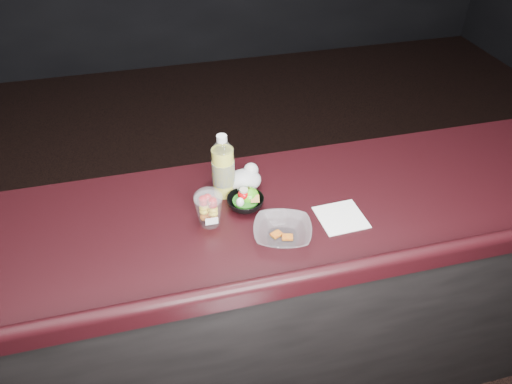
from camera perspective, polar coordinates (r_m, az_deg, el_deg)
room_shell at (r=1.12m, az=1.81°, el=19.87°), size 8.00×8.00×8.00m
counter at (r=2.15m, az=-1.11°, el=-12.86°), size 4.06×0.71×1.02m
lemonade_bottle at (r=1.82m, az=-3.76°, el=2.51°), size 0.08×0.08×0.25m
fruit_cup at (r=1.71m, az=-5.42°, el=-1.71°), size 0.10×0.10×0.14m
green_apple at (r=1.81m, az=-0.81°, el=-0.47°), size 0.07×0.07×0.08m
plastic_bag at (r=1.88m, az=-1.29°, el=1.48°), size 0.13×0.11×0.10m
snack_bowl at (r=1.80m, az=-1.25°, el=-1.11°), size 0.17×0.17×0.07m
takeout_bowl at (r=1.68m, az=3.04°, el=-4.62°), size 0.25×0.25×0.05m
paper_napkin at (r=1.79m, az=9.68°, el=-2.87°), size 0.17×0.17×0.00m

